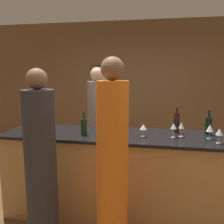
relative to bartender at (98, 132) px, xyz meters
The scene contains 15 objects.
ground_plane 1.28m from the bartender, 51.08° to the right, with size 14.00×14.00×0.00m, color brown.
back_wall 1.71m from the bartender, 69.16° to the left, with size 8.00×0.08×2.80m.
bar_counter 0.99m from the bartender, 51.08° to the right, with size 3.10×0.77×1.05m.
bartender is the anchor object (origin of this frame).
guest_0 1.44m from the bartender, 98.56° to the right, with size 0.31×0.31×1.83m.
guest_1 1.55m from the bartender, 70.33° to the right, with size 0.29×0.29×1.93m.
wine_bottle_0 0.88m from the bartender, 86.48° to the right, with size 0.07×0.07×0.27m.
wine_bottle_1 1.27m from the bartender, 22.92° to the right, with size 0.07×0.07×0.31m.
wine_bottle_2 1.62m from the bartender, 18.81° to the right, with size 0.08×0.08×0.29m.
wine_glass_0 1.82m from the bartender, 30.36° to the right, with size 0.07×0.07×0.16m.
wine_glass_1 1.12m from the bartender, 46.38° to the right, with size 0.08×0.08×0.14m.
wine_glass_3 1.68m from the bartender, 26.66° to the right, with size 0.08×0.08×0.17m.
wine_glass_4 1.10m from the bartender, 69.24° to the right, with size 0.07×0.07×0.16m.
wine_glass_5 1.36m from the bartender, 34.91° to the right, with size 0.07×0.07×0.17m.
wine_glass_6 1.41m from the bartender, 30.92° to the right, with size 0.06×0.06×0.17m.
Camera 1 is at (0.37, -2.88, 1.80)m, focal length 40.00 mm.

